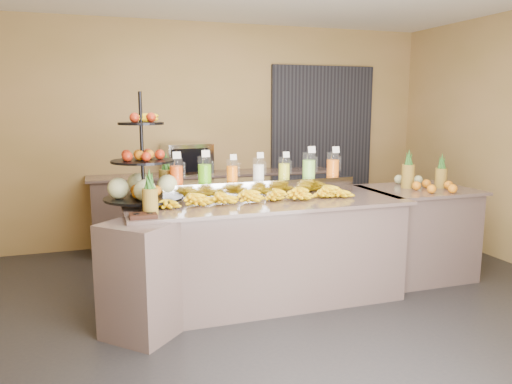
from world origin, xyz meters
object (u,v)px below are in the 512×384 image
condiment_caddy (143,216)px  banana_heap (260,194)px  oven_warmer (187,159)px  fruit_stand (149,176)px  right_fruit_pile (429,182)px  pitcher_tray (259,187)px

condiment_caddy → banana_heap: bearing=18.5°
banana_heap → oven_warmer: bearing=98.0°
fruit_stand → oven_warmer: 1.91m
condiment_caddy → oven_warmer: (0.78, 2.33, 0.17)m
banana_heap → right_fruit_pile: right_fruit_pile is taller
fruit_stand → oven_warmer: (0.67, 1.79, -0.05)m
banana_heap → right_fruit_pile: (1.83, 0.05, 0.01)m
pitcher_tray → right_fruit_pile: (1.73, -0.26, 0.00)m
banana_heap → right_fruit_pile: size_ratio=4.00×
right_fruit_pile → oven_warmer: (-2.10, 1.93, 0.11)m
fruit_stand → pitcher_tray: bearing=16.6°
banana_heap → fruit_stand: size_ratio=1.91×
pitcher_tray → condiment_caddy: (-1.15, -0.66, -0.06)m
pitcher_tray → condiment_caddy: size_ratio=9.14×
fruit_stand → oven_warmer: bearing=79.6°
pitcher_tray → right_fruit_pile: size_ratio=4.07×
pitcher_tray → right_fruit_pile: 1.75m
fruit_stand → right_fruit_pile: 2.78m
condiment_caddy → right_fruit_pile: size_ratio=0.44×
condiment_caddy → oven_warmer: 2.46m
fruit_stand → condiment_caddy: size_ratio=4.72×
banana_heap → fruit_stand: (-0.94, 0.19, 0.17)m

